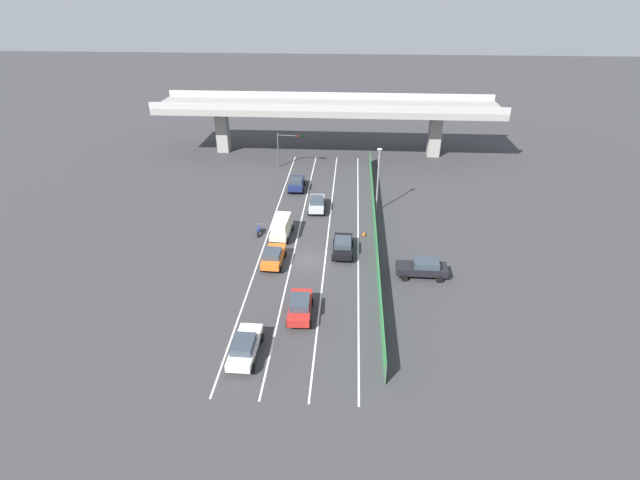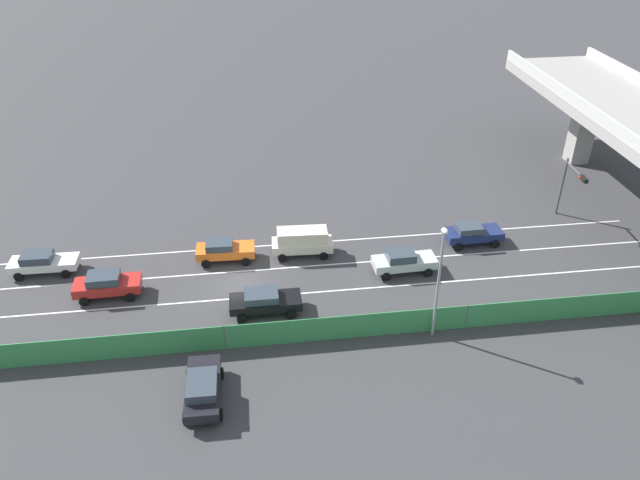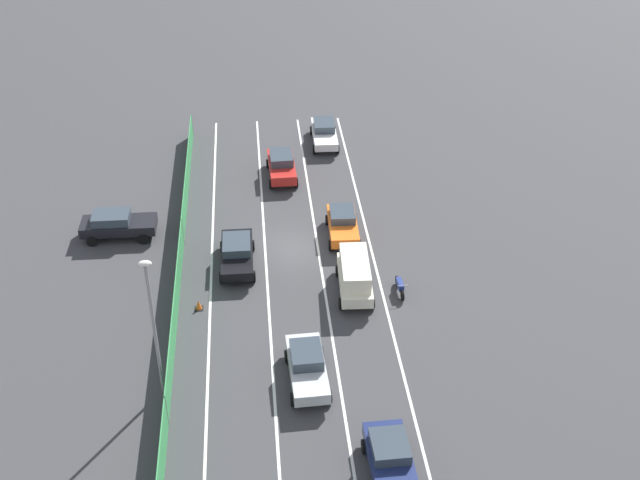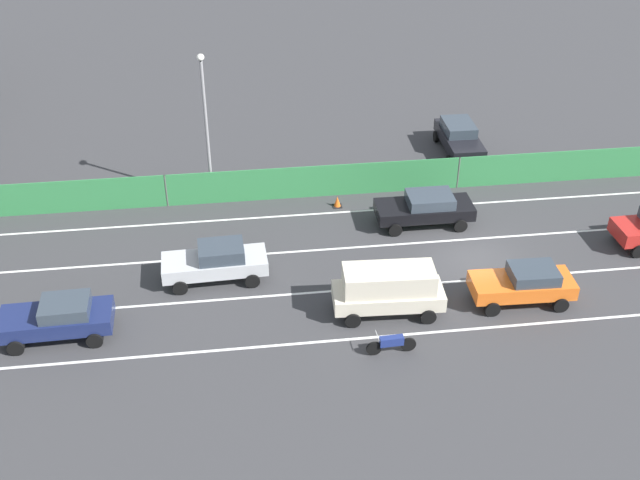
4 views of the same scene
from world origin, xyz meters
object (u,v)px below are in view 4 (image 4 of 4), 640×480
object	(u,v)px
car_sedan_black	(426,208)
parked_sedan_dark	(459,137)
car_sedan_navy	(58,317)
traffic_cone	(337,202)
car_sedan_silver	(216,261)
car_van_cream	(388,288)
street_lamp	(205,116)
car_taxi_orange	(524,283)
motorcycle	(391,343)

from	to	relation	value
car_sedan_black	parked_sedan_dark	distance (m)	8.22
car_sedan_navy	traffic_cone	bearing A→B (deg)	-55.07
car_sedan_silver	car_van_cream	xyz separation A→B (m)	(-3.20, -6.85, 0.27)
car_van_cream	parked_sedan_dark	world-z (taller)	car_van_cream
car_sedan_navy	car_sedan_silver	xyz separation A→B (m)	(3.07, -6.15, 0.02)
car_sedan_silver	car_sedan_black	bearing A→B (deg)	-71.68
car_sedan_navy	car_van_cream	distance (m)	13.00
street_lamp	car_van_cream	bearing A→B (deg)	-145.48
car_sedan_black	car_taxi_orange	bearing A→B (deg)	-158.48
car_van_cream	parked_sedan_dark	distance (m)	15.46
motorcycle	traffic_cone	xyz separation A→B (m)	(11.17, 0.43, -0.20)
car_sedan_silver	motorcycle	bearing A→B (deg)	-131.36
street_lamp	car_taxi_orange	bearing A→B (deg)	-128.61
car_sedan_navy	car_sedan_silver	size ratio (longest dim) A/B	0.96
car_van_cream	car_sedan_black	xyz separation A→B (m)	(6.52, -3.16, -0.30)
car_sedan_navy	car_taxi_orange	xyz separation A→B (m)	(-0.12, -18.72, -0.00)
traffic_cone	car_sedan_black	bearing A→B (deg)	-118.48
parked_sedan_dark	car_sedan_navy	bearing A→B (deg)	124.58
car_taxi_orange	traffic_cone	size ratio (longest dim) A/B	7.55
car_sedan_silver	car_sedan_black	world-z (taller)	car_sedan_silver
street_lamp	traffic_cone	distance (m)	7.71
car_sedan_black	street_lamp	bearing A→B (deg)	70.24
car_sedan_black	motorcycle	size ratio (longest dim) A/B	2.38
parked_sedan_dark	traffic_cone	world-z (taller)	parked_sedan_dark
car_van_cream	motorcycle	bearing A→B (deg)	171.74
car_sedan_navy	motorcycle	bearing A→B (deg)	-101.82
car_sedan_silver	car_taxi_orange	distance (m)	12.97
car_van_cream	car_sedan_black	distance (m)	7.25
car_van_cream	motorcycle	xyz separation A→B (m)	(-2.51, 0.36, -0.73)
car_sedan_black	car_taxi_orange	world-z (taller)	car_taxi_orange
traffic_cone	car_taxi_orange	bearing A→B (deg)	-143.01
car_taxi_orange	street_lamp	xyz separation A→B (m)	(10.15, 12.71, 3.70)
car_sedan_silver	motorcycle	distance (m)	8.66
car_sedan_navy	car_taxi_orange	distance (m)	18.72
car_taxi_orange	motorcycle	distance (m)	6.60
car_sedan_black	street_lamp	size ratio (longest dim) A/B	0.61
car_van_cream	car_taxi_orange	size ratio (longest dim) A/B	1.07
car_sedan_black	parked_sedan_dark	size ratio (longest dim) A/B	1.01
car_sedan_navy	car_taxi_orange	world-z (taller)	car_sedan_navy
car_sedan_silver	car_taxi_orange	xyz separation A→B (m)	(-3.19, -12.57, -0.02)
car_sedan_silver	car_van_cream	size ratio (longest dim) A/B	1.00
car_sedan_silver	traffic_cone	world-z (taller)	car_sedan_silver
car_sedan_navy	car_van_cream	size ratio (longest dim) A/B	0.96
car_sedan_black	parked_sedan_dark	xyz separation A→B (m)	(7.33, -3.73, 0.04)
car_sedan_navy	parked_sedan_dark	bearing A→B (deg)	-55.42
car_sedan_black	car_sedan_navy	bearing A→B (deg)	111.55
car_van_cream	parked_sedan_dark	xyz separation A→B (m)	(13.84, -6.89, -0.25)
parked_sedan_dark	car_sedan_silver	bearing A→B (deg)	127.76
motorcycle	traffic_cone	world-z (taller)	motorcycle
car_sedan_black	car_taxi_orange	xyz separation A→B (m)	(-6.50, -2.56, 0.00)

